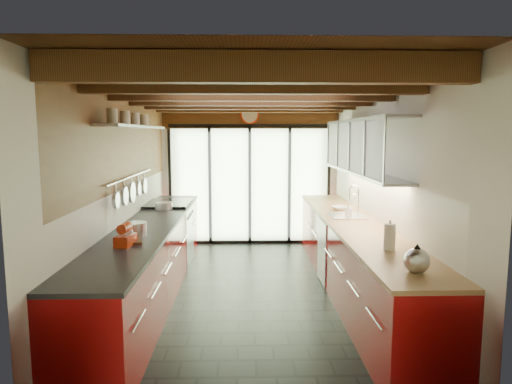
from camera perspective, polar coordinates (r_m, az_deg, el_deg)
ground at (r=5.91m, az=-0.44°, el=-12.61°), size 5.50×5.50×0.00m
room_shell at (r=5.57m, az=-0.46°, el=3.59°), size 5.50×5.50×5.50m
ceiling_beams at (r=5.95m, az=-0.54°, el=11.62°), size 3.14×5.06×4.90m
glass_door at (r=8.26m, az=-0.79°, el=4.85°), size 2.95×0.10×2.90m
left_counter at (r=5.89m, az=-13.08°, el=-8.18°), size 0.68×5.00×0.92m
range_stove at (r=7.27m, az=-10.80°, el=-5.08°), size 0.66×0.90×0.97m
right_counter at (r=5.93m, az=12.07°, el=-8.04°), size 0.68×5.00×0.92m
sink_assembly at (r=6.21m, az=11.46°, el=-2.62°), size 0.45×0.52×0.43m
upper_cabinets_right at (r=6.06m, az=13.21°, el=5.56°), size 0.34×3.00×3.00m
left_wall_fixtures at (r=5.90m, az=-14.96°, el=5.42°), size 0.28×2.60×0.96m
stand_mixer at (r=4.68m, az=-16.00°, el=-5.37°), size 0.18×0.27×0.23m
pot_large at (r=5.09m, az=-14.81°, el=-4.51°), size 0.30×0.30×0.15m
pot_small at (r=6.78m, az=-11.42°, el=-1.70°), size 0.33×0.33×0.10m
cutting_board at (r=4.83m, az=-15.55°, el=-5.90°), size 0.31×0.37×0.03m
kettle at (r=3.87m, az=19.46°, el=-7.91°), size 0.27×0.29×0.24m
paper_towel at (r=4.49m, az=16.36°, el=-5.47°), size 0.14×0.14×0.30m
soap_bottle at (r=6.10m, az=11.53°, el=-2.24°), size 0.10×0.11×0.20m
bowl at (r=6.69m, az=10.36°, el=-2.00°), size 0.25×0.25×0.05m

